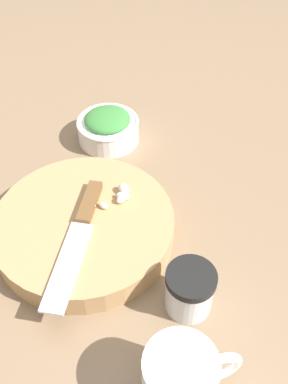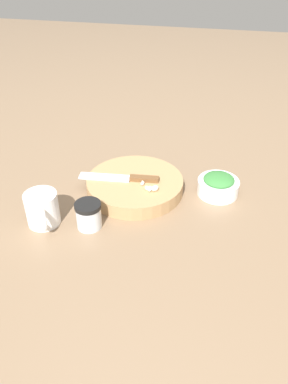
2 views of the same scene
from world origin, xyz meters
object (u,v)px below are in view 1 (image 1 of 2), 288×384
spice_jar (189,290)px  coffee_mug (181,379)px  herb_bowl (108,127)px  chef_knife (79,233)px  cutting_board (84,227)px  garlic_cloves (117,196)px

spice_jar → coffee_mug: size_ratio=0.65×
herb_bowl → spice_jar: size_ratio=1.68×
chef_knife → cutting_board: bearing=-83.8°
cutting_board → herb_bowl: herb_bowl is taller
cutting_board → garlic_cloves: (-0.05, 0.04, 0.03)m
garlic_cloves → coffee_mug: bearing=33.2°
cutting_board → chef_knife: size_ratio=1.20×
herb_bowl → coffee_mug: size_ratio=1.09×
spice_jar → cutting_board: bearing=-112.0°
garlic_cloves → herb_bowl: herb_bowl is taller
spice_jar → garlic_cloves: bearing=-131.0°
cutting_board → coffee_mug: size_ratio=2.54×
herb_bowl → spice_jar: 0.39m
garlic_cloves → herb_bowl: (-0.19, -0.08, -0.02)m
garlic_cloves → spice_jar: 0.20m
coffee_mug → chef_knife: bearing=-130.2°
herb_bowl → chef_knife: bearing=11.0°
cutting_board → spice_jar: (0.08, 0.19, 0.02)m
garlic_cloves → coffee_mug: size_ratio=0.59×
herb_bowl → coffee_mug: 0.51m
garlic_cloves → coffee_mug: 0.30m
cutting_board → coffee_mug: (0.20, 0.20, 0.02)m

